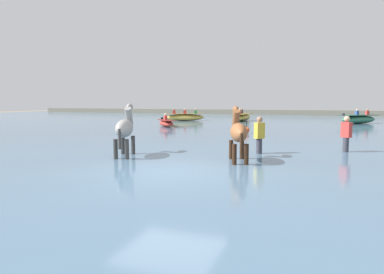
# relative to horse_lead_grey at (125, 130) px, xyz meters

# --- Properties ---
(ground_plane) EXTENTS (120.00, 120.00, 0.00)m
(ground_plane) POSITION_rel_horse_lead_grey_xyz_m (2.36, -1.69, -1.22)
(ground_plane) COLOR #84755B
(water_surface) EXTENTS (90.00, 90.00, 0.37)m
(water_surface) POSITION_rel_horse_lead_grey_xyz_m (2.36, 8.31, -1.04)
(water_surface) COLOR slate
(water_surface) RESTS_ON ground
(horse_lead_grey) EXTENTS (0.95, 1.89, 2.06)m
(horse_lead_grey) POSITION_rel_horse_lead_grey_xyz_m (0.00, 0.00, 0.00)
(horse_lead_grey) COLOR gray
(horse_lead_grey) RESTS_ON ground
(horse_trailing_chestnut) EXTENTS (0.92, 1.83, 2.00)m
(horse_trailing_chestnut) POSITION_rel_horse_lead_grey_xyz_m (3.65, 0.32, -0.04)
(horse_trailing_chestnut) COLOR brown
(horse_trailing_chestnut) RESTS_ON ground
(boat_far_offshore) EXTENTS (2.15, 2.37, 0.95)m
(boat_far_offshore) POSITION_rel_horse_lead_grey_xyz_m (-4.25, 12.47, -0.61)
(boat_far_offshore) COLOR #BC382D
(boat_far_offshore) RESTS_ON water_surface
(boat_near_port) EXTENTS (3.30, 3.19, 1.19)m
(boat_near_port) POSITION_rel_horse_lead_grey_xyz_m (8.88, 20.74, -0.50)
(boat_near_port) COLOR #337556
(boat_near_port) RESTS_ON water_surface
(boat_mid_channel) EXTENTS (3.68, 2.42, 1.13)m
(boat_mid_channel) POSITION_rel_horse_lead_grey_xyz_m (-5.71, 19.79, -0.52)
(boat_mid_channel) COLOR gold
(boat_mid_channel) RESTS_ON water_surface
(boat_far_inshore) EXTENTS (1.29, 3.78, 1.15)m
(boat_far_inshore) POSITION_rel_horse_lead_grey_xyz_m (-0.67, 21.39, -0.51)
(boat_far_inshore) COLOR gold
(boat_far_inshore) RESTS_ON water_surface
(person_onlooker_left) EXTENTS (0.37, 0.36, 1.63)m
(person_onlooker_left) POSITION_rel_horse_lead_grey_xyz_m (6.79, 3.48, -0.35)
(person_onlooker_left) COLOR #383842
(person_onlooker_left) RESTS_ON ground
(person_onlooker_right) EXTENTS (0.36, 0.37, 1.63)m
(person_onlooker_right) POSITION_rel_horse_lead_grey_xyz_m (3.99, 2.07, -0.35)
(person_onlooker_right) COLOR #383842
(person_onlooker_right) RESTS_ON ground
(channel_buoy) EXTENTS (0.35, 0.35, 0.81)m
(channel_buoy) POSITION_rel_horse_lead_grey_xyz_m (2.11, 9.31, -0.67)
(channel_buoy) COLOR #E54C1E
(channel_buoy) RESTS_ON water_surface
(far_shoreline) EXTENTS (80.00, 2.40, 1.04)m
(far_shoreline) POSITION_rel_horse_lead_grey_xyz_m (2.36, 37.98, -0.70)
(far_shoreline) COLOR #706B5B
(far_shoreline) RESTS_ON ground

